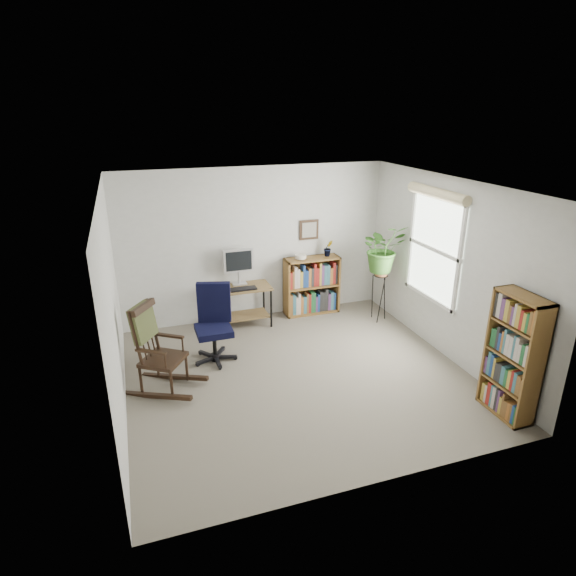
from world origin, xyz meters
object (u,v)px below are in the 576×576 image
object	(u,v)px
tall_bookshelf	(514,357)
office_chair	(213,325)
rocking_chair	(162,348)
low_bookshelf	(312,286)
desk	(242,306)

from	to	relation	value
tall_bookshelf	office_chair	bearing A→B (deg)	142.13
office_chair	rocking_chair	distance (m)	0.86
low_bookshelf	office_chair	bearing A→B (deg)	-148.95
desk	office_chair	xyz separation A→B (m)	(-0.62, -0.97, 0.21)
rocking_chair	low_bookshelf	xyz separation A→B (m)	(2.52, 1.60, -0.08)
desk	office_chair	distance (m)	1.17
desk	office_chair	world-z (taller)	office_chair
desk	rocking_chair	distance (m)	2.00
desk	low_bookshelf	size ratio (longest dim) A/B	0.93
rocking_chair	low_bookshelf	size ratio (longest dim) A/B	1.17
office_chair	rocking_chair	world-z (taller)	rocking_chair
desk	office_chair	size ratio (longest dim) A/B	0.84
office_chair	low_bookshelf	bearing A→B (deg)	46.93
desk	tall_bookshelf	xyz separation A→B (m)	(2.23, -3.19, 0.39)
rocking_chair	tall_bookshelf	xyz separation A→B (m)	(3.55, -1.71, 0.15)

